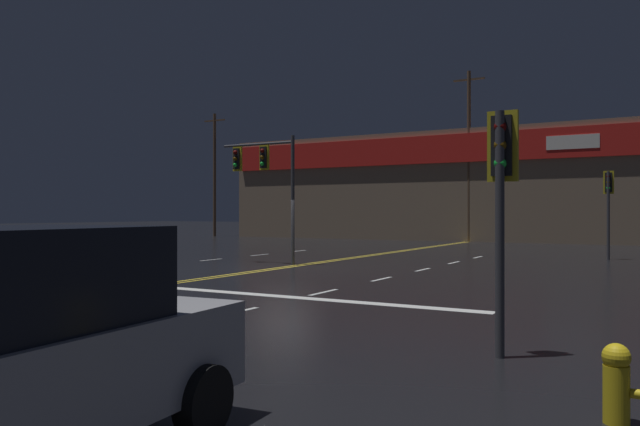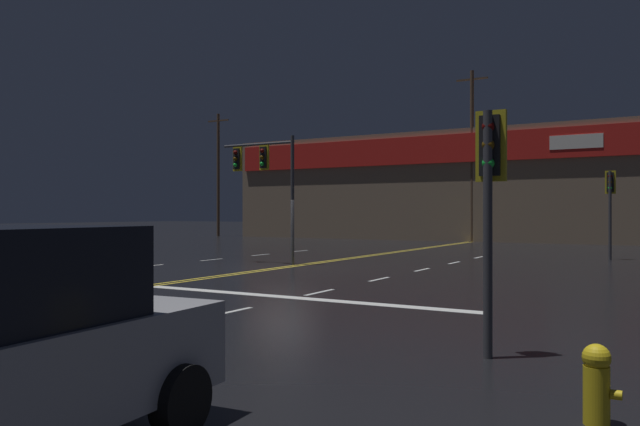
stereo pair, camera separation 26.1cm
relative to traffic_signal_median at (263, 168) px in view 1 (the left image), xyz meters
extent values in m
plane|color=black|center=(1.68, -1.24, -3.76)|extent=(200.00, 200.00, 0.00)
cube|color=gold|center=(1.53, -1.24, -3.76)|extent=(0.12, 60.00, 0.01)
cube|color=gold|center=(1.83, -1.24, -3.76)|extent=(0.12, 60.00, 0.01)
cube|color=silver|center=(-3.07, -6.64, -3.76)|extent=(0.12, 1.40, 0.01)
cube|color=silver|center=(-3.07, -3.04, -3.76)|extent=(0.12, 1.40, 0.01)
cube|color=silver|center=(-3.07, 0.56, -3.76)|extent=(0.12, 1.40, 0.01)
cube|color=silver|center=(-3.07, 4.16, -3.76)|extent=(0.12, 1.40, 0.01)
cube|color=silver|center=(-3.07, 7.76, -3.76)|extent=(0.12, 1.40, 0.01)
cube|color=silver|center=(6.43, -10.24, -3.76)|extent=(0.12, 1.40, 0.01)
cube|color=silver|center=(6.43, -6.64, -3.76)|extent=(0.12, 1.40, 0.01)
cube|color=silver|center=(6.43, -3.04, -3.76)|extent=(0.12, 1.40, 0.01)
cube|color=silver|center=(6.43, 0.56, -3.76)|extent=(0.12, 1.40, 0.01)
cube|color=silver|center=(6.43, 4.16, -3.76)|extent=(0.12, 1.40, 0.01)
cube|color=silver|center=(6.43, 7.76, -3.76)|extent=(0.12, 1.40, 0.01)
cube|color=silver|center=(6.43, -7.81, -3.76)|extent=(9.12, 0.40, 0.01)
cylinder|color=#38383D|center=(1.38, 0.01, -1.27)|extent=(0.14, 0.14, 4.98)
cylinder|color=#38383D|center=(-0.26, 0.01, 0.97)|extent=(3.29, 0.10, 0.10)
cube|color=black|center=(0.06, 0.01, 0.43)|extent=(0.28, 0.24, 0.84)
cube|color=gold|center=(0.06, 0.01, 0.43)|extent=(0.42, 0.08, 0.99)
sphere|color=#500705|center=(0.06, -0.14, 0.68)|extent=(0.17, 0.17, 0.17)
sphere|color=#543707|center=(0.06, -0.14, 0.43)|extent=(0.17, 0.17, 0.17)
sphere|color=green|center=(0.06, -0.14, 0.18)|extent=(0.17, 0.17, 0.17)
cube|color=black|center=(-1.25, 0.01, 0.43)|extent=(0.28, 0.24, 0.84)
cube|color=gold|center=(-1.25, 0.01, 0.43)|extent=(0.42, 0.08, 0.99)
sphere|color=#500705|center=(-1.25, -0.14, 0.68)|extent=(0.17, 0.17, 0.17)
sphere|color=#543707|center=(-1.25, -0.14, 0.43)|extent=(0.17, 0.17, 0.17)
sphere|color=green|center=(-1.25, -0.14, 0.18)|extent=(0.17, 0.17, 0.17)
cylinder|color=#38383D|center=(11.71, 8.95, -1.86)|extent=(0.13, 0.13, 3.79)
cube|color=black|center=(11.71, 9.13, -0.44)|extent=(0.28, 0.24, 0.84)
cube|color=gold|center=(11.71, 9.13, -0.44)|extent=(0.42, 0.08, 0.99)
sphere|color=#500705|center=(11.71, 8.97, -0.19)|extent=(0.17, 0.17, 0.17)
sphere|color=#543707|center=(11.71, 8.97, -0.44)|extent=(0.17, 0.17, 0.17)
sphere|color=green|center=(11.71, 8.97, -0.69)|extent=(0.17, 0.17, 0.17)
cylinder|color=#38383D|center=(11.99, -11.64, -2.06)|extent=(0.13, 0.13, 3.40)
cube|color=black|center=(11.99, -11.46, -0.83)|extent=(0.28, 0.24, 0.84)
cube|color=gold|center=(11.99, -11.46, -0.83)|extent=(0.42, 0.08, 0.99)
sphere|color=#500705|center=(11.99, -11.62, -0.58)|extent=(0.17, 0.17, 0.17)
sphere|color=#543707|center=(11.99, -11.62, -0.83)|extent=(0.17, 0.17, 0.17)
sphere|color=green|center=(11.99, -11.62, -1.09)|extent=(0.17, 0.17, 0.17)
cylinder|color=gold|center=(13.59, -13.82, -3.48)|extent=(0.24, 0.24, 0.55)
sphere|color=gold|center=(13.59, -13.82, -3.13)|extent=(0.26, 0.26, 0.26)
cylinder|color=gold|center=(13.76, -13.82, -3.46)|extent=(0.10, 0.09, 0.09)
cylinder|color=black|center=(8.61, -16.12, -3.44)|extent=(0.27, 0.65, 0.64)
cylinder|color=black|center=(10.41, -15.99, -3.44)|extent=(0.27, 0.65, 0.64)
cube|color=#7A6651|center=(1.68, 27.51, 0.22)|extent=(39.37, 10.00, 7.95)
cube|color=red|center=(1.68, 22.41, 2.80)|extent=(38.58, 0.20, 1.99)
cube|color=white|center=(8.57, 22.36, 2.80)|extent=(3.20, 0.16, 0.90)
cylinder|color=#4C3828|center=(-20.73, 22.61, 1.60)|extent=(0.26, 0.26, 10.71)
cube|color=#4C3828|center=(-20.73, 22.61, 6.35)|extent=(2.20, 0.12, 0.12)
cylinder|color=#4C3828|center=(1.78, 22.61, 2.20)|extent=(0.26, 0.26, 11.92)
cube|color=#4C3828|center=(1.78, 22.61, 7.56)|extent=(2.20, 0.12, 0.12)
camera|label=1|loc=(14.03, -20.32, -1.77)|focal=35.00mm
camera|label=2|loc=(14.26, -20.19, -1.77)|focal=35.00mm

